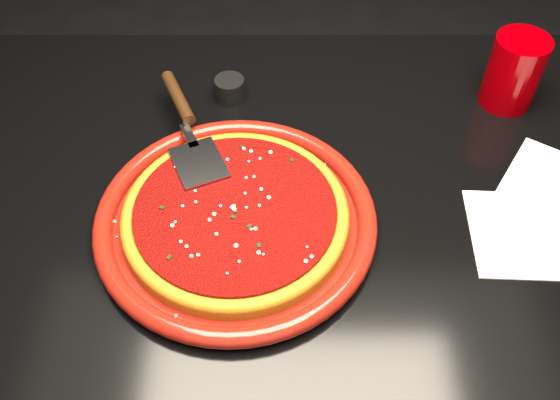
% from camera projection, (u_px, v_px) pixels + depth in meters
% --- Properties ---
extents(table, '(1.20, 0.80, 0.75)m').
position_uv_depth(table, '(308.00, 330.00, 1.17)').
color(table, black).
rests_on(table, floor).
extents(plate, '(0.42, 0.42, 0.03)m').
position_uv_depth(plate, '(236.00, 220.00, 0.84)').
color(plate, maroon).
rests_on(plate, table).
extents(pizza_crust, '(0.34, 0.34, 0.02)m').
position_uv_depth(pizza_crust, '(236.00, 218.00, 0.84)').
color(pizza_crust, brown).
rests_on(pizza_crust, plate).
extents(pizza_crust_rim, '(0.34, 0.34, 0.02)m').
position_uv_depth(pizza_crust_rim, '(235.00, 214.00, 0.84)').
color(pizza_crust_rim, brown).
rests_on(pizza_crust_rim, plate).
extents(pizza_sauce, '(0.30, 0.30, 0.01)m').
position_uv_depth(pizza_sauce, '(235.00, 211.00, 0.83)').
color(pizza_sauce, maroon).
rests_on(pizza_sauce, plate).
extents(parmesan_dusting, '(0.26, 0.26, 0.01)m').
position_uv_depth(parmesan_dusting, '(235.00, 208.00, 0.83)').
color(parmesan_dusting, beige).
rests_on(parmesan_dusting, plate).
extents(basil_flecks, '(0.24, 0.24, 0.00)m').
position_uv_depth(basil_flecks, '(235.00, 208.00, 0.83)').
color(basil_flecks, black).
rests_on(basil_flecks, plate).
extents(pizza_server, '(0.19, 0.29, 0.02)m').
position_uv_depth(pizza_server, '(189.00, 126.00, 0.92)').
color(pizza_server, '#AEB1B6').
rests_on(pizza_server, plate).
extents(cup, '(0.11, 0.11, 0.12)m').
position_uv_depth(cup, '(514.00, 72.00, 0.98)').
color(cup, '#900003').
rests_on(cup, table).
extents(napkin_a, '(0.15, 0.15, 0.00)m').
position_uv_depth(napkin_a, '(525.00, 234.00, 0.85)').
color(napkin_a, white).
rests_on(napkin_a, table).
extents(napkin_b, '(0.19, 0.19, 0.00)m').
position_uv_depth(napkin_b, '(555.00, 185.00, 0.90)').
color(napkin_b, white).
rests_on(napkin_b, table).
extents(ramekin, '(0.06, 0.06, 0.04)m').
position_uv_depth(ramekin, '(230.00, 89.00, 1.02)').
color(ramekin, black).
rests_on(ramekin, table).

